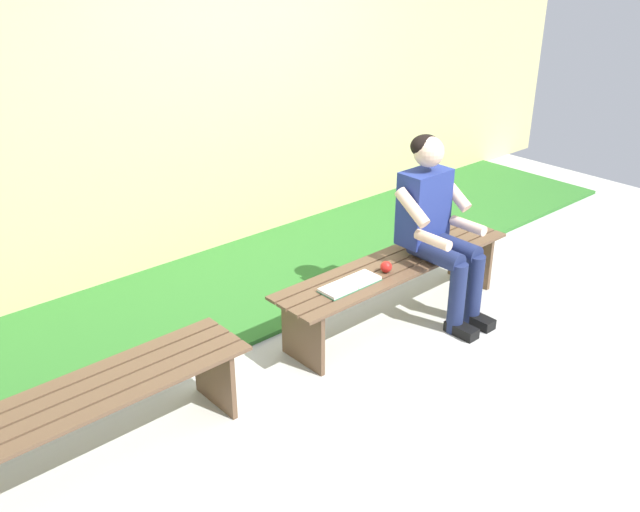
{
  "coord_description": "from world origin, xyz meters",
  "views": [
    {
      "loc": [
        3.08,
        2.74,
        2.4
      ],
      "look_at": [
        0.81,
        0.15,
        0.77
      ],
      "focal_mm": 38.69,
      "sensor_mm": 36.0,
      "label": 1
    }
  ],
  "objects_px": {
    "person_seated": "(437,222)",
    "book_open": "(350,285)",
    "bench_near": "(396,275)",
    "apple": "(386,267)",
    "bench_far": "(56,422)"
  },
  "relations": [
    {
      "from": "person_seated",
      "to": "book_open",
      "type": "xyz_separation_m",
      "value": [
        0.73,
        -0.06,
        -0.24
      ]
    },
    {
      "from": "bench_near",
      "to": "book_open",
      "type": "relative_size",
      "value": 4.56
    },
    {
      "from": "apple",
      "to": "book_open",
      "type": "relative_size",
      "value": 0.18
    },
    {
      "from": "person_seated",
      "to": "apple",
      "type": "height_order",
      "value": "person_seated"
    },
    {
      "from": "bench_near",
      "to": "book_open",
      "type": "distance_m",
      "value": 0.48
    },
    {
      "from": "bench_far",
      "to": "apple",
      "type": "distance_m",
      "value": 2.16
    },
    {
      "from": "bench_near",
      "to": "apple",
      "type": "relative_size",
      "value": 24.78
    },
    {
      "from": "bench_far",
      "to": "apple",
      "type": "bearing_deg",
      "value": 178.6
    },
    {
      "from": "person_seated",
      "to": "apple",
      "type": "xyz_separation_m",
      "value": [
        0.42,
        -0.05,
        -0.21
      ]
    },
    {
      "from": "bench_near",
      "to": "bench_far",
      "type": "distance_m",
      "value": 2.31
    },
    {
      "from": "apple",
      "to": "book_open",
      "type": "xyz_separation_m",
      "value": [
        0.31,
        -0.01,
        -0.03
      ]
    },
    {
      "from": "person_seated",
      "to": "apple",
      "type": "bearing_deg",
      "value": -6.18
    },
    {
      "from": "bench_near",
      "to": "person_seated",
      "type": "distance_m",
      "value": 0.44
    },
    {
      "from": "bench_near",
      "to": "apple",
      "type": "xyz_separation_m",
      "value": [
        0.16,
        0.05,
        0.13
      ]
    },
    {
      "from": "bench_near",
      "to": "book_open",
      "type": "height_order",
      "value": "book_open"
    }
  ]
}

